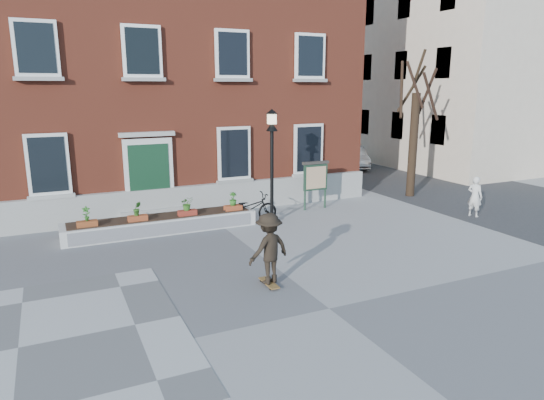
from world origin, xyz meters
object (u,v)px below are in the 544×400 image
lamp_post (272,151)px  notice_board (316,177)px  bystander (475,197)px  bicycle (250,209)px  parked_car (353,157)px  skateboarder (269,249)px

lamp_post → notice_board: (2.36, 1.09, -1.28)m
bystander → lamp_post: bearing=55.5°
bicycle → bystander: bystander is taller
bicycle → parked_car: size_ratio=0.53×
parked_car → skateboarder: 18.04m
notice_board → parked_car: bearing=47.9°
parked_car → skateboarder: size_ratio=2.10×
parked_car → notice_board: notice_board is taller
parked_car → notice_board: (-6.97, -7.71, 0.64)m
parked_car → lamp_post: bearing=-114.2°
parked_car → lamp_post: lamp_post is taller
bicycle → notice_board: 3.27m
parked_car → bystander: bystander is taller
bystander → notice_board: notice_board is taller
lamp_post → skateboarder: 5.71m
bystander → parked_car: bearing=-27.7°
parked_car → bystander: 11.35m
lamp_post → bystander: bearing=-18.2°
notice_board → skateboarder: 7.66m
lamp_post → skateboarder: size_ratio=2.20×
bicycle → bystander: 8.23m
bystander → notice_board: size_ratio=0.80×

